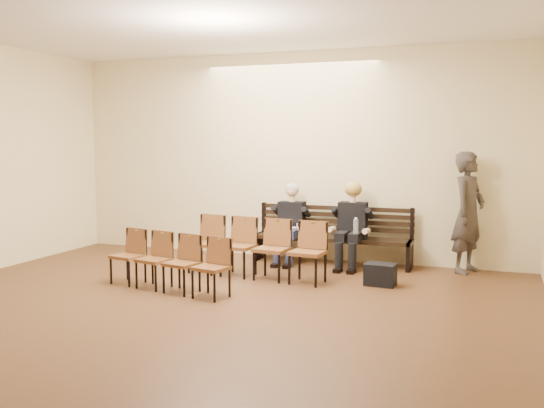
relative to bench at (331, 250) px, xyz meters
The scene contains 11 objects.
ground 4.73m from the bench, 100.11° to the right, with size 10.00×10.00×0.00m, color #52301C.
room_walls 4.58m from the bench, 102.11° to the right, with size 8.02×10.01×3.51m.
bench is the anchor object (origin of this frame).
seated_man 0.80m from the bench, 169.96° to the right, with size 0.53×0.73×1.26m, color black, non-canonical shape.
seated_woman 0.56m from the bench, 18.84° to the right, with size 0.55×0.76×1.28m, color black, non-canonical shape.
laptop 0.82m from the bench, 159.06° to the right, with size 0.32×0.25×0.23m, color silver.
water_bottle 0.71m from the bench, 39.16° to the right, with size 0.08×0.08×0.25m, color silver.
bag 1.57m from the bench, 49.86° to the right, with size 0.42×0.29×0.31m, color black.
passerby 2.27m from the bench, ahead, with size 0.78×0.51×2.13m, color #39322E.
chair_row_front 1.59m from the bench, 121.12° to the right, with size 2.14×0.48×0.88m, color brown.
chair_row_back 2.96m from the bench, 123.72° to the right, with size 1.88×0.42×0.77m, color brown.
Camera 1 is at (3.27, -4.85, 2.01)m, focal length 40.00 mm.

